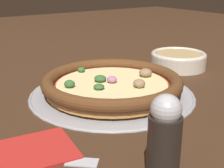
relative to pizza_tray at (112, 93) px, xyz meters
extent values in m
plane|color=#3D2616|center=(0.00, 0.00, 0.00)|extent=(3.00, 3.00, 0.00)
cylinder|color=#9E9EA3|center=(0.00, 0.00, 0.00)|extent=(0.35, 0.35, 0.00)
torus|color=#9E9EA3|center=(0.00, 0.00, 0.00)|extent=(0.36, 0.36, 0.01)
cylinder|color=#BC7F42|center=(0.00, 0.00, 0.01)|extent=(0.28, 0.28, 0.01)
torus|color=#563319|center=(0.00, 0.00, 0.03)|extent=(0.30, 0.30, 0.03)
cylinder|color=#A32D19|center=(0.00, 0.00, 0.02)|extent=(0.25, 0.25, 0.00)
cylinder|color=beige|center=(0.00, 0.00, 0.02)|extent=(0.24, 0.24, 0.00)
ellipsoid|color=#8E7051|center=(-0.09, 0.01, 0.03)|extent=(0.04, 0.04, 0.02)
ellipsoid|color=#8E7051|center=(0.08, -0.04, 0.03)|extent=(0.02, 0.02, 0.01)
ellipsoid|color=#33602D|center=(0.09, -0.03, 0.03)|extent=(0.03, 0.03, 0.01)
ellipsoid|color=#33602D|center=(0.02, -0.11, 0.03)|extent=(0.02, 0.02, 0.01)
ellipsoid|color=#33602D|center=(0.02, -0.02, 0.03)|extent=(0.03, 0.03, 0.01)
ellipsoid|color=#33602D|center=(0.05, 0.02, 0.03)|extent=(0.02, 0.02, 0.01)
ellipsoid|color=#8E7051|center=(-0.03, 0.06, 0.03)|extent=(0.03, 0.03, 0.02)
ellipsoid|color=#B26B93|center=(0.00, 0.00, 0.03)|extent=(0.03, 0.03, 0.01)
cylinder|color=beige|center=(-0.27, -0.07, 0.01)|extent=(0.15, 0.15, 0.04)
torus|color=beige|center=(-0.27, -0.07, 0.03)|extent=(0.15, 0.15, 0.01)
cylinder|color=tan|center=(-0.27, -0.07, 0.04)|extent=(0.12, 0.12, 0.00)
cube|color=#B2231E|center=(0.22, 0.13, 0.00)|extent=(0.12, 0.12, 0.01)
cube|color=#B7B7BC|center=(0.25, 0.14, 0.00)|extent=(0.10, 0.09, 0.00)
cube|color=#B7B7BC|center=(0.18, 0.19, 0.00)|extent=(0.05, 0.05, 0.00)
cylinder|color=black|center=(0.12, 0.29, 0.04)|extent=(0.04, 0.04, 0.09)
sphere|color=#B2B2B7|center=(0.12, 0.29, 0.10)|extent=(0.04, 0.04, 0.04)
camera|label=1|loc=(0.36, 0.52, 0.24)|focal=50.00mm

